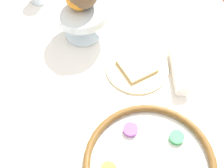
# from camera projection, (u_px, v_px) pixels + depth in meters

# --- Properties ---
(dining_table) EXTENTS (1.32, 1.04, 0.73)m
(dining_table) POSITION_uv_depth(u_px,v_px,m) (121.00, 145.00, 1.23)
(dining_table) COLOR white
(dining_table) RESTS_ON ground_plane
(seder_plate) EXTENTS (0.35, 0.35, 0.03)m
(seder_plate) POSITION_uv_depth(u_px,v_px,m) (150.00, 164.00, 0.80)
(seder_plate) COLOR white
(seder_plate) RESTS_ON dining_table
(fruit_stand) EXTENTS (0.18, 0.18, 0.12)m
(fruit_stand) POSITION_uv_depth(u_px,v_px,m) (81.00, 14.00, 0.99)
(fruit_stand) COLOR silver
(fruit_stand) RESTS_ON dining_table
(bread_plate) EXTENTS (0.20, 0.20, 0.02)m
(bread_plate) POSITION_uv_depth(u_px,v_px,m) (137.00, 67.00, 0.98)
(bread_plate) COLOR tan
(bread_plate) RESTS_ON dining_table
(napkin_roll) EXTENTS (0.17, 0.11, 0.05)m
(napkin_roll) POSITION_uv_depth(u_px,v_px,m) (179.00, 70.00, 0.96)
(napkin_roll) COLOR white
(napkin_roll) RESTS_ON dining_table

